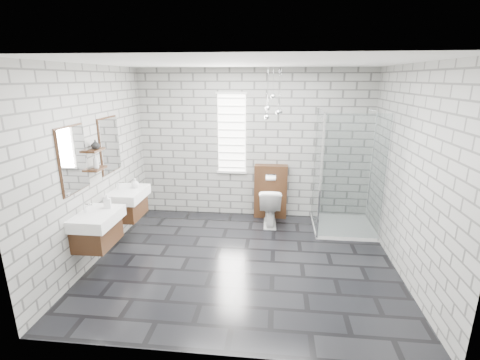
% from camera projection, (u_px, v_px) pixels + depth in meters
% --- Properties ---
extents(floor, '(4.20, 3.60, 0.02)m').
position_uv_depth(floor, '(244.00, 261.00, 5.00)').
color(floor, black).
rests_on(floor, ground).
extents(ceiling, '(4.20, 3.60, 0.02)m').
position_uv_depth(ceiling, '(245.00, 62.00, 4.23)').
color(ceiling, white).
rests_on(ceiling, wall_back).
extents(wall_back, '(4.20, 0.02, 2.70)m').
position_uv_depth(wall_back, '(254.00, 145.00, 6.34)').
color(wall_back, '#9E9E99').
rests_on(wall_back, floor).
extents(wall_front, '(4.20, 0.02, 2.70)m').
position_uv_depth(wall_front, '(224.00, 224.00, 2.89)').
color(wall_front, '#9E9E99').
rests_on(wall_front, floor).
extents(wall_left, '(0.02, 3.60, 2.70)m').
position_uv_depth(wall_left, '(94.00, 166.00, 4.83)').
color(wall_left, '#9E9E99').
rests_on(wall_left, floor).
extents(wall_right, '(0.02, 3.60, 2.70)m').
position_uv_depth(wall_right, '(410.00, 174.00, 4.40)').
color(wall_right, '#9E9E99').
rests_on(wall_right, floor).
extents(vanity_left, '(0.47, 0.70, 1.57)m').
position_uv_depth(vanity_left, '(94.00, 220.00, 4.50)').
color(vanity_left, '#432714').
rests_on(vanity_left, wall_left).
extents(vanity_right, '(0.47, 0.70, 1.57)m').
position_uv_depth(vanity_right, '(126.00, 195.00, 5.43)').
color(vanity_right, '#432714').
rests_on(vanity_right, wall_left).
extents(shelf_lower, '(0.14, 0.30, 0.03)m').
position_uv_depth(shelf_lower, '(97.00, 169.00, 4.78)').
color(shelf_lower, '#432714').
rests_on(shelf_lower, wall_left).
extents(shelf_upper, '(0.14, 0.30, 0.03)m').
position_uv_depth(shelf_upper, '(95.00, 150.00, 4.71)').
color(shelf_upper, '#432714').
rests_on(shelf_upper, wall_left).
extents(window, '(0.56, 0.05, 1.48)m').
position_uv_depth(window, '(232.00, 134.00, 6.30)').
color(window, white).
rests_on(window, wall_back).
extents(cistern_panel, '(0.60, 0.20, 1.00)m').
position_uv_depth(cistern_panel, '(271.00, 191.00, 6.44)').
color(cistern_panel, '#432714').
rests_on(cistern_panel, floor).
extents(flush_plate, '(0.18, 0.01, 0.12)m').
position_uv_depth(flush_plate, '(271.00, 177.00, 6.26)').
color(flush_plate, silver).
rests_on(flush_plate, cistern_panel).
extents(shower_enclosure, '(1.00, 1.00, 2.03)m').
position_uv_depth(shower_enclosure, '(340.00, 203.00, 5.83)').
color(shower_enclosure, white).
rests_on(shower_enclosure, floor).
extents(pendant_cluster, '(0.30, 0.21, 0.84)m').
position_uv_depth(pendant_cluster, '(273.00, 108.00, 5.69)').
color(pendant_cluster, silver).
rests_on(pendant_cluster, ceiling).
extents(toilet, '(0.40, 0.68, 0.68)m').
position_uv_depth(toilet, '(270.00, 206.00, 6.15)').
color(toilet, white).
rests_on(toilet, floor).
extents(soap_bottle_a, '(0.11, 0.11, 0.20)m').
position_uv_depth(soap_bottle_a, '(107.00, 201.00, 4.62)').
color(soap_bottle_a, '#B2B2B2').
rests_on(soap_bottle_a, vanity_left).
extents(soap_bottle_b, '(0.14, 0.14, 0.15)m').
position_uv_depth(soap_bottle_b, '(135.00, 183.00, 5.48)').
color(soap_bottle_b, '#B2B2B2').
rests_on(soap_bottle_b, vanity_right).
extents(soap_bottle_c, '(0.10, 0.10, 0.20)m').
position_uv_depth(soap_bottle_c, '(96.00, 161.00, 4.71)').
color(soap_bottle_c, '#B2B2B2').
rests_on(soap_bottle_c, shelf_lower).
extents(vase, '(0.15, 0.15, 0.13)m').
position_uv_depth(vase, '(95.00, 144.00, 4.69)').
color(vase, '#B2B2B2').
rests_on(vase, shelf_upper).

